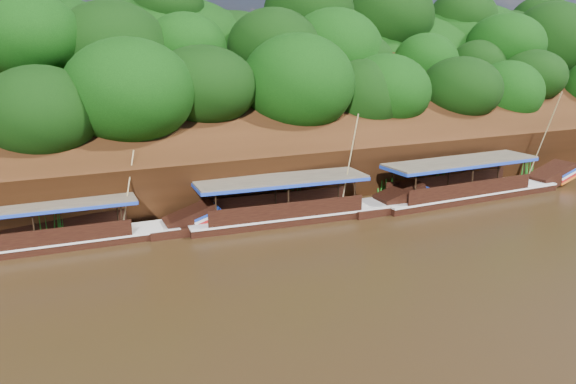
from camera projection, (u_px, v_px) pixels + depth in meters
ground at (374, 257)px, 27.60m from camera, size 160.00×160.00×0.00m
riverbank at (221, 146)px, 46.92m from camera, size 120.00×30.06×19.40m
boat_0 at (479, 188)px, 38.31m from camera, size 16.86×3.37×7.60m
boat_1 at (307, 209)px, 33.53m from camera, size 15.41×3.54×6.77m
boat_2 at (69, 235)px, 29.14m from camera, size 15.24×2.89×5.16m
reeds at (243, 200)px, 34.22m from camera, size 48.90×2.24×2.22m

